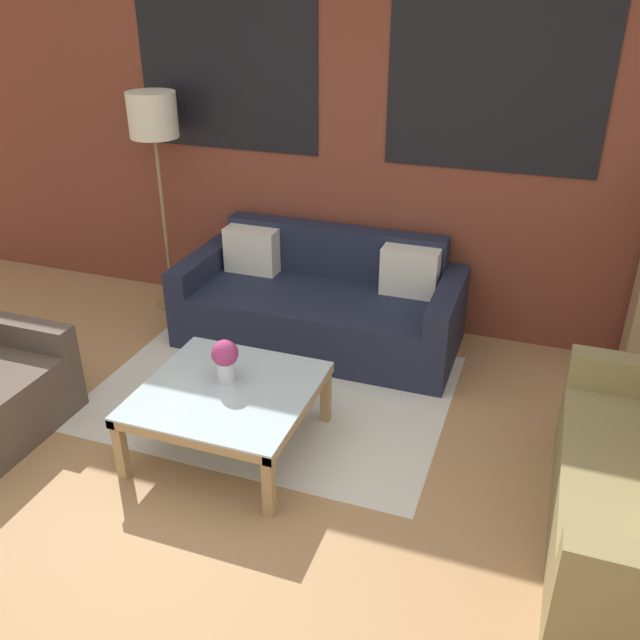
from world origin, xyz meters
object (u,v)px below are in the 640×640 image
at_px(floor_lamp, 154,125).
at_px(coffee_table, 228,397).
at_px(couch_dark, 321,305).
at_px(flower_vase, 225,358).

bearing_deg(floor_lamp, coffee_table, -50.03).
bearing_deg(floor_lamp, couch_dark, -6.41).
xyz_separation_m(coffee_table, flower_vase, (-0.04, 0.07, 0.20)).
bearing_deg(couch_dark, flower_vase, -94.00).
bearing_deg(flower_vase, couch_dark, 86.00).
relative_size(coffee_table, floor_lamp, 0.55).
relative_size(couch_dark, floor_lamp, 1.19).
xyz_separation_m(couch_dark, coffee_table, (-0.06, -1.39, 0.06)).
distance_m(floor_lamp, flower_vase, 2.13).
relative_size(coffee_table, flower_vase, 3.65).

